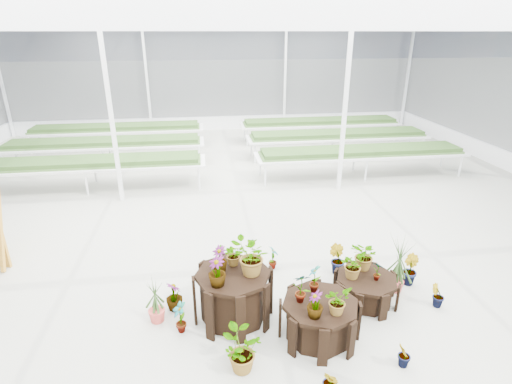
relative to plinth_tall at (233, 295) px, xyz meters
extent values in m
plane|color=gray|center=(0.45, 1.10, -0.41)|extent=(24.00, 24.00, 0.00)
cylinder|color=black|center=(0.00, 0.00, 0.00)|extent=(1.30, 1.30, 0.81)
cylinder|color=black|center=(1.20, -0.60, -0.11)|extent=(1.33, 1.33, 0.60)
cylinder|color=black|center=(2.20, 0.10, -0.18)|extent=(1.19, 1.19, 0.46)
imported|color=#274119|center=(-0.19, 0.08, 0.62)|extent=(0.33, 0.33, 0.42)
imported|color=#274119|center=(0.27, -0.09, 0.71)|extent=(0.71, 0.71, 0.60)
imported|color=#274119|center=(0.04, 0.24, 0.58)|extent=(0.38, 0.35, 0.35)
imported|color=#274119|center=(-0.24, -0.28, 0.64)|extent=(0.36, 0.36, 0.46)
imported|color=#274119|center=(0.93, -0.53, 0.44)|extent=(0.26, 0.18, 0.49)
imported|color=#274119|center=(1.36, -0.83, 0.39)|extent=(0.46, 0.46, 0.39)
imported|color=#274119|center=(1.18, -0.31, 0.42)|extent=(0.25, 0.28, 0.45)
imported|color=#274119|center=(1.03, -0.88, 0.39)|extent=(0.25, 0.25, 0.40)
imported|color=#274119|center=(1.96, 0.16, 0.28)|extent=(0.53, 0.53, 0.45)
imported|color=#274119|center=(2.33, 0.01, 0.22)|extent=(0.20, 0.21, 0.34)
imported|color=#274119|center=(2.24, 0.35, 0.31)|extent=(0.57, 0.59, 0.51)
imported|color=#274119|center=(-0.81, -0.22, -0.15)|extent=(0.25, 0.31, 0.52)
imported|color=#274119|center=(-0.93, 0.33, -0.16)|extent=(0.38, 0.38, 0.49)
imported|color=#274119|center=(-0.01, -1.08, -0.11)|extent=(0.69, 0.66, 0.59)
imported|color=#274119|center=(1.05, -1.64, -0.20)|extent=(0.24, 0.27, 0.42)
imported|color=#274119|center=(2.16, -1.33, -0.21)|extent=(0.26, 0.27, 0.39)
imported|color=#274119|center=(3.30, -0.20, -0.20)|extent=(0.23, 0.19, 0.42)
imported|color=#274119|center=(3.17, 0.49, -0.12)|extent=(0.30, 0.35, 0.56)
imported|color=#274119|center=(2.00, 0.99, -0.12)|extent=(0.37, 0.39, 0.56)
imported|color=#274119|center=(0.85, 1.28, -0.16)|extent=(0.18, 0.26, 0.49)
imported|color=#274119|center=(0.05, 1.02, -0.09)|extent=(0.73, 0.76, 0.64)
camera|label=1|loc=(-0.36, -5.12, 3.79)|focal=28.00mm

